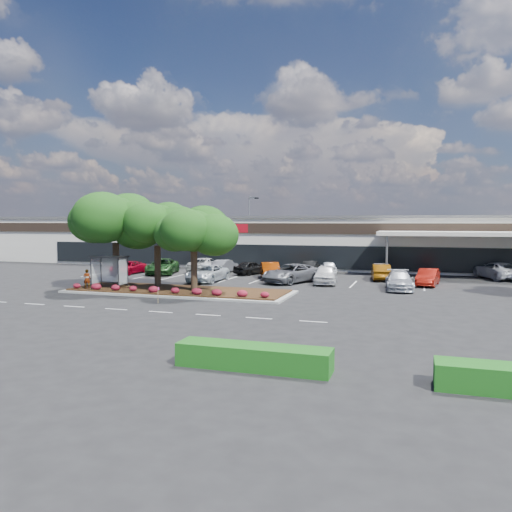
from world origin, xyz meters
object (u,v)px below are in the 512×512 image
(survey_stake, at_px, (158,293))
(car_1, at_px, (162,266))
(light_pole, at_px, (250,236))
(car_0, at_px, (128,268))

(survey_stake, relative_size, car_1, 0.19)
(light_pole, bearing_deg, car_0, -130.41)
(car_0, bearing_deg, car_1, 15.01)
(light_pole, height_order, car_1, light_pole)
(light_pole, xyz_separation_m, survey_stake, (2.65, -27.55, -3.08))
(car_0, xyz_separation_m, car_1, (3.57, 0.99, 0.15))
(survey_stake, bearing_deg, car_0, 128.07)
(car_0, bearing_deg, survey_stake, -52.48)
(survey_stake, height_order, car_0, car_0)
(survey_stake, bearing_deg, light_pole, 95.49)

